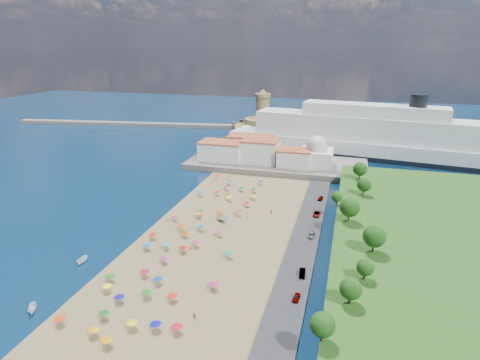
% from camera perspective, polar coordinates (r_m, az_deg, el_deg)
% --- Properties ---
extents(ground, '(700.00, 700.00, 0.00)m').
position_cam_1_polar(ground, '(143.49, -4.25, -5.99)').
color(ground, '#071938').
rests_on(ground, ground).
extents(terrace, '(90.00, 36.00, 3.00)m').
position_cam_1_polar(terrace, '(206.87, 5.19, 2.26)').
color(terrace, '#59544C').
rests_on(terrace, ground).
extents(jetty, '(18.00, 70.00, 2.40)m').
position_cam_1_polar(jetty, '(244.46, 1.63, 4.84)').
color(jetty, '#59544C').
rests_on(jetty, ground).
extents(breakwater, '(199.03, 34.77, 2.60)m').
position_cam_1_polar(breakwater, '(321.43, -13.68, 7.71)').
color(breakwater, '#59544C').
rests_on(breakwater, ground).
extents(waterfront_buildings, '(57.00, 29.00, 11.00)m').
position_cam_1_polar(waterfront_buildings, '(208.41, 1.74, 4.27)').
color(waterfront_buildings, silver).
rests_on(waterfront_buildings, terrace).
extents(domed_building, '(16.00, 16.00, 15.00)m').
position_cam_1_polar(domed_building, '(200.49, 10.78, 3.69)').
color(domed_building, silver).
rests_on(domed_building, terrace).
extents(fortress, '(40.00, 40.00, 32.40)m').
position_cam_1_polar(fortress, '(271.79, 3.19, 7.42)').
color(fortress, '#987B4C').
rests_on(fortress, ground).
extents(cruise_ship, '(164.63, 45.59, 35.61)m').
position_cam_1_polar(cruise_ship, '(234.82, 18.14, 5.67)').
color(cruise_ship, black).
rests_on(cruise_ship, ground).
extents(beach_parasols, '(31.13, 112.90, 2.20)m').
position_cam_1_polar(beach_parasols, '(132.33, -6.59, -7.26)').
color(beach_parasols, gray).
rests_on(beach_parasols, beach).
extents(beachgoers, '(35.59, 100.57, 1.86)m').
position_cam_1_polar(beachgoers, '(142.96, -3.42, -5.57)').
color(beachgoers, tan).
rests_on(beachgoers, beach).
extents(moored_boats, '(5.44, 26.85, 1.67)m').
position_cam_1_polar(moored_boats, '(118.22, -24.22, -13.07)').
color(moored_boats, white).
rests_on(moored_boats, ground).
extents(parked_cars, '(2.51, 72.89, 1.44)m').
position_cam_1_polar(parked_cars, '(135.04, 10.25, -7.26)').
color(parked_cars, gray).
rests_on(parked_cars, promenade).
extents(hillside_trees, '(16.34, 108.20, 8.12)m').
position_cam_1_polar(hillside_trees, '(128.49, 16.30, -4.75)').
color(hillside_trees, '#382314').
rests_on(hillside_trees, hillside).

